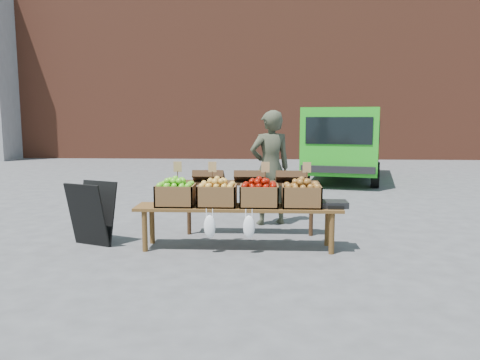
# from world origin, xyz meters

# --- Properties ---
(ground) EXTENTS (80.00, 80.00, 0.00)m
(ground) POSITION_xyz_m (0.00, 0.00, 0.00)
(ground) COLOR #49494C
(brick_building) EXTENTS (24.00, 4.00, 10.00)m
(brick_building) POSITION_xyz_m (0.00, 15.00, 5.00)
(brick_building) COLOR brown
(brick_building) RESTS_ON ground
(delivery_van) EXTENTS (2.95, 4.73, 1.97)m
(delivery_van) POSITION_xyz_m (2.49, 6.70, 0.98)
(delivery_van) COLOR green
(delivery_van) RESTS_ON ground
(vendor) EXTENTS (0.78, 0.63, 1.84)m
(vendor) POSITION_xyz_m (0.37, 1.03, 0.92)
(vendor) COLOR #383B2B
(vendor) RESTS_ON ground
(chalkboard_sign) EXTENTS (0.65, 0.51, 0.87)m
(chalkboard_sign) POSITION_xyz_m (-2.06, -0.36, 0.44)
(chalkboard_sign) COLOR black
(chalkboard_sign) RESTS_ON ground
(back_table) EXTENTS (2.10, 0.44, 1.04)m
(back_table) POSITION_xyz_m (0.06, 0.28, 0.52)
(back_table) COLOR #362112
(back_table) RESTS_ON ground
(display_bench) EXTENTS (2.70, 0.56, 0.57)m
(display_bench) POSITION_xyz_m (-0.07, -0.44, 0.28)
(display_bench) COLOR #563719
(display_bench) RESTS_ON ground
(crate_golden_apples) EXTENTS (0.50, 0.40, 0.28)m
(crate_golden_apples) POSITION_xyz_m (-0.89, -0.44, 0.71)
(crate_golden_apples) COLOR #429F11
(crate_golden_apples) RESTS_ON display_bench
(crate_russet_pears) EXTENTS (0.50, 0.40, 0.28)m
(crate_russet_pears) POSITION_xyz_m (-0.34, -0.44, 0.71)
(crate_russet_pears) COLOR gold
(crate_russet_pears) RESTS_ON display_bench
(crate_red_apples) EXTENTS (0.50, 0.40, 0.28)m
(crate_red_apples) POSITION_xyz_m (0.21, -0.44, 0.71)
(crate_red_apples) COLOR #630900
(crate_red_apples) RESTS_ON display_bench
(crate_green_apples) EXTENTS (0.50, 0.40, 0.28)m
(crate_green_apples) POSITION_xyz_m (0.76, -0.44, 0.71)
(crate_green_apples) COLOR brown
(crate_green_apples) RESTS_ON display_bench
(weighing_scale) EXTENTS (0.34, 0.30, 0.08)m
(weighing_scale) POSITION_xyz_m (1.18, -0.44, 0.61)
(weighing_scale) COLOR black
(weighing_scale) RESTS_ON display_bench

